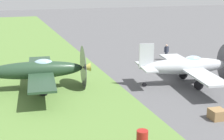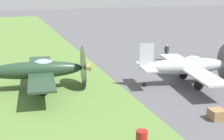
% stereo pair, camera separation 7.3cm
% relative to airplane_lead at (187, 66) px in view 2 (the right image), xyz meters
% --- Properties ---
extents(ground_plane, '(160.00, 160.00, 0.00)m').
position_rel_airplane_lead_xyz_m(ground_plane, '(-1.21, 0.17, -1.55)').
color(ground_plane, '#515154').
extents(grass_verge, '(120.00, 11.00, 0.01)m').
position_rel_airplane_lead_xyz_m(grass_verge, '(-1.21, -10.83, -1.55)').
color(grass_verge, '#567A38').
rests_on(grass_verge, ground).
extents(airplane_lead, '(10.46, 8.31, 3.70)m').
position_rel_airplane_lead_xyz_m(airplane_lead, '(0.00, 0.00, 0.00)').
color(airplane_lead, '#B2B7BC').
rests_on(airplane_lead, ground).
extents(airplane_wingman, '(10.65, 8.44, 3.78)m').
position_rel_airplane_lead_xyz_m(airplane_wingman, '(-2.54, -11.81, 0.03)').
color(airplane_wingman, '#233D28').
rests_on(airplane_wingman, ground).
extents(ground_crew_chief, '(0.38, 0.62, 1.73)m').
position_rel_airplane_lead_xyz_m(ground_crew_chief, '(-8.36, 2.53, -0.64)').
color(ground_crew_chief, '#2D3342').
rests_on(ground_crew_chief, ground).
extents(fuel_drum, '(0.60, 0.60, 0.90)m').
position_rel_airplane_lead_xyz_m(fuel_drum, '(8.79, -7.87, -1.10)').
color(fuel_drum, maroon).
rests_on(fuel_drum, ground).
extents(supply_crate, '(0.94, 0.94, 0.64)m').
position_rel_airplane_lead_xyz_m(supply_crate, '(7.00, -2.03, -1.23)').
color(supply_crate, olive).
rests_on(supply_crate, ground).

